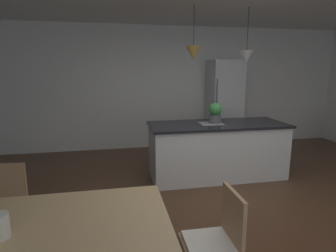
# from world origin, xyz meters

# --- Properties ---
(ground_plane) EXTENTS (10.00, 8.40, 0.04)m
(ground_plane) POSITION_xyz_m (0.00, 0.00, -0.02)
(ground_plane) COLOR #4C301E
(wall_back_kitchen) EXTENTS (10.00, 0.12, 2.70)m
(wall_back_kitchen) POSITION_xyz_m (0.00, 3.26, 1.35)
(wall_back_kitchen) COLOR silver
(wall_back_kitchen) RESTS_ON ground_plane
(dining_table) EXTENTS (1.96, 1.00, 0.75)m
(dining_table) POSITION_xyz_m (-1.98, -1.14, 0.68)
(dining_table) COLOR tan
(dining_table) RESTS_ON ground_plane
(chair_kitchen_end) EXTENTS (0.41, 0.41, 0.87)m
(chair_kitchen_end) POSITION_xyz_m (-0.63, -1.14, 0.47)
(chair_kitchen_end) COLOR #A87F56
(chair_kitchen_end) RESTS_ON ground_plane
(chair_far_left) EXTENTS (0.43, 0.43, 0.87)m
(chair_far_left) POSITION_xyz_m (-2.42, -0.27, 0.47)
(chair_far_left) COLOR #A87F56
(chair_far_left) RESTS_ON ground_plane
(kitchen_island) EXTENTS (2.23, 0.88, 0.91)m
(kitchen_island) POSITION_xyz_m (0.30, 1.23, 0.46)
(kitchen_island) COLOR silver
(kitchen_island) RESTS_ON ground_plane
(refrigerator) EXTENTS (0.69, 0.67, 1.97)m
(refrigerator) POSITION_xyz_m (1.07, 2.86, 0.98)
(refrigerator) COLOR silver
(refrigerator) RESTS_ON ground_plane
(pendant_over_island_main) EXTENTS (0.24, 0.24, 0.79)m
(pendant_over_island_main) POSITION_xyz_m (-0.14, 1.23, 2.01)
(pendant_over_island_main) COLOR black
(pendant_over_island_aux) EXTENTS (0.25, 0.25, 0.84)m
(pendant_over_island_aux) POSITION_xyz_m (0.73, 1.23, 1.96)
(pendant_over_island_aux) COLOR black
(potted_plant_on_island) EXTENTS (0.21, 0.21, 0.34)m
(potted_plant_on_island) POSITION_xyz_m (0.24, 1.23, 1.07)
(potted_plant_on_island) COLOR #4C4C51
(potted_plant_on_island) RESTS_ON kitchen_island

